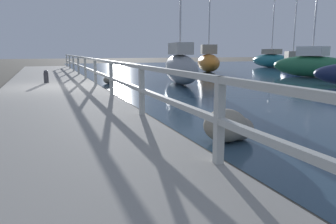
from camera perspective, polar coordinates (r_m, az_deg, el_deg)
name	(u,v)px	position (r m, az deg, el deg)	size (l,w,h in m)	color
ground_plane	(52,93)	(13.09, -19.52, 3.12)	(120.00, 120.00, 0.00)	#4C473D
dock_walkway	(52,90)	(13.08, -19.56, 3.65)	(3.47, 36.00, 0.24)	#9E998E
railing	(95,67)	(13.15, -12.60, 7.68)	(0.10, 32.50, 1.04)	beige
boulder_mid_strip	(109,80)	(16.09, -10.30, 5.51)	(0.50, 0.45, 0.37)	slate
boulder_upstream	(238,128)	(5.94, 12.15, -2.81)	(0.56, 0.51, 0.42)	gray
boulder_downstream	(225,125)	(5.77, 9.93, -2.33)	(0.77, 0.70, 0.58)	gray
mooring_bollard	(46,76)	(14.70, -20.47, 5.82)	(0.19, 0.19, 0.53)	#333338
sailboat_orange	(208,61)	(25.22, 7.06, 8.73)	(3.03, 4.81, 7.29)	orange
sailboat_blue	(292,63)	(27.81, 20.85, 7.90)	(2.90, 4.10, 7.06)	#2D4C9E
sailboat_teal	(271,60)	(33.38, 17.53, 8.66)	(1.49, 5.50, 7.15)	#1E707A
sailboat_gray	(180,67)	(15.81, 2.11, 7.91)	(1.98, 5.40, 7.92)	gray
sailboat_green	(312,65)	(21.63, 23.74, 7.51)	(2.68, 5.52, 7.35)	#236B42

